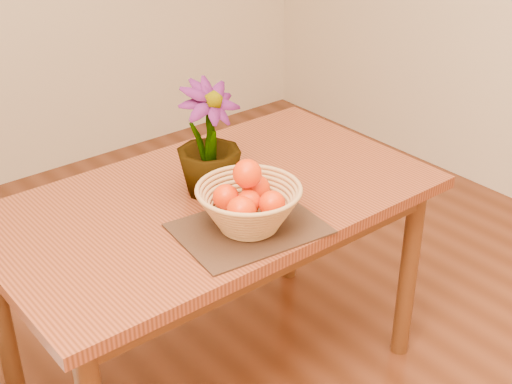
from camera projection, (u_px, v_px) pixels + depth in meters
table at (213, 220)px, 2.28m from camera, size 1.40×0.80×0.75m
placemat at (249, 228)px, 2.06m from camera, size 0.44×0.35×0.01m
wicker_basket at (249, 209)px, 2.03m from camera, size 0.30×0.30×0.12m
orange_pile at (248, 195)px, 2.01m from camera, size 0.20×0.19×0.15m
potted_plant at (208, 140)px, 2.17m from camera, size 0.22×0.22×0.36m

